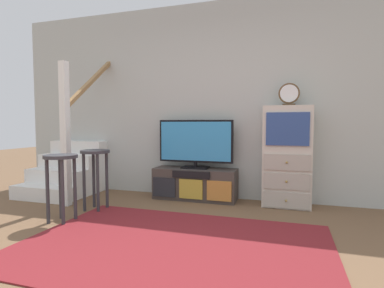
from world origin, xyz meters
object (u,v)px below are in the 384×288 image
at_px(bar_stool_near, 61,172).
at_px(bar_stool_far, 95,166).
at_px(desk_clock, 289,94).
at_px(side_cabinet, 287,157).
at_px(television, 196,143).
at_px(media_console, 195,184).

relative_size(bar_stool_near, bar_stool_far, 0.99).
distance_m(desk_clock, bar_stool_near, 2.76).
bearing_deg(desk_clock, bar_stool_near, -149.26).
bearing_deg(side_cabinet, television, 179.34).
height_order(media_console, desk_clock, desk_clock).
bearing_deg(television, desk_clock, -1.37).
bearing_deg(bar_stool_far, media_console, 40.53).
relative_size(media_console, television, 1.10).
bearing_deg(bar_stool_near, media_console, 51.97).
distance_m(media_console, bar_stool_near, 1.74).
bearing_deg(bar_stool_near, desk_clock, 30.74).
height_order(media_console, television, television).
height_order(desk_clock, bar_stool_far, desk_clock).
height_order(television, side_cabinet, side_cabinet).
height_order(television, desk_clock, desk_clock).
bearing_deg(media_console, television, 90.00).
distance_m(media_console, television, 0.56).
distance_m(media_console, side_cabinet, 1.26).
bearing_deg(television, bar_stool_near, -127.54).
bearing_deg(bar_stool_far, bar_stool_near, -97.46).
relative_size(television, bar_stool_far, 1.43).
relative_size(side_cabinet, desk_clock, 4.57).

